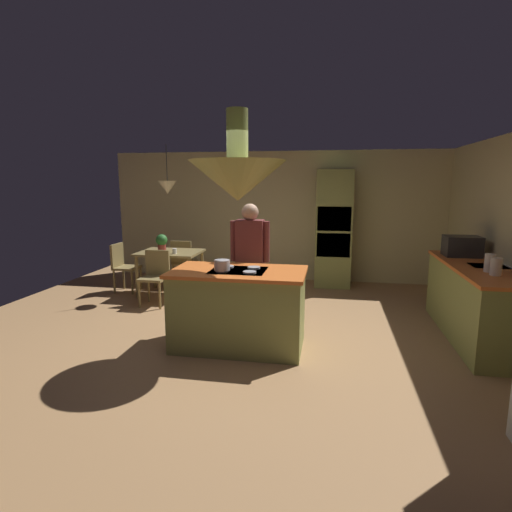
{
  "coord_description": "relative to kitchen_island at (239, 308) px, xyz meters",
  "views": [
    {
      "loc": [
        1.05,
        -4.76,
        1.94
      ],
      "look_at": [
        0.1,
        0.4,
        1.0
      ],
      "focal_mm": 28.82,
      "sensor_mm": 36.0,
      "label": 1
    }
  ],
  "objects": [
    {
      "name": "chair_at_corner",
      "position": [
        -2.6,
        2.1,
        0.03
      ],
      "size": [
        0.4,
        0.4,
        0.87
      ],
      "rotation": [
        0.0,
        0.0,
        1.57
      ],
      "color": "olive",
      "rests_on": "ground"
    },
    {
      "name": "range_hood",
      "position": [
        0.0,
        -0.0,
        1.52
      ],
      "size": [
        1.1,
        1.1,
        1.0
      ],
      "color": "#8C934C"
    },
    {
      "name": "cooking_pot_on_cooktop",
      "position": [
        -0.16,
        -0.13,
        0.54
      ],
      "size": [
        0.18,
        0.18,
        0.12
      ],
      "primitive_type": "cylinder",
      "color": "#B2B2B7",
      "rests_on": "kitchen_island"
    },
    {
      "name": "oven_tower",
      "position": [
        1.1,
        3.24,
        0.62
      ],
      "size": [
        0.66,
        0.62,
        2.18
      ],
      "color": "#8C934C",
      "rests_on": "ground"
    },
    {
      "name": "chair_facing_island",
      "position": [
        -1.7,
        1.47,
        0.03
      ],
      "size": [
        0.4,
        0.4,
        0.87
      ],
      "color": "olive",
      "rests_on": "ground"
    },
    {
      "name": "kitchen_island",
      "position": [
        0.0,
        0.0,
        0.0
      ],
      "size": [
        1.57,
        0.89,
        0.95
      ],
      "color": "#8C934C",
      "rests_on": "ground"
    },
    {
      "name": "cup_on_table",
      "position": [
        -1.53,
        1.89,
        0.33
      ],
      "size": [
        0.07,
        0.07,
        0.09
      ],
      "primitive_type": "cylinder",
      "color": "white",
      "rests_on": "dining_table"
    },
    {
      "name": "person_at_island",
      "position": [
        -0.0,
        0.71,
        0.49
      ],
      "size": [
        0.53,
        0.22,
        1.67
      ],
      "color": "tan",
      "rests_on": "ground"
    },
    {
      "name": "potted_plant_on_table",
      "position": [
        -1.84,
        2.09,
        0.46
      ],
      "size": [
        0.2,
        0.2,
        0.3
      ],
      "color": "#99382D",
      "rests_on": "dining_table"
    },
    {
      "name": "microwave_on_counter",
      "position": [
        2.84,
        1.47,
        0.6
      ],
      "size": [
        0.46,
        0.36,
        0.28
      ],
      "primitive_type": "cube",
      "color": "#232326",
      "rests_on": "counter_run_right"
    },
    {
      "name": "canister_flour",
      "position": [
        2.84,
        0.24,
        0.56
      ],
      "size": [
        0.12,
        0.12,
        0.2
      ],
      "primitive_type": "cylinder",
      "color": "silver",
      "rests_on": "counter_run_right"
    },
    {
      "name": "chair_by_back_wall",
      "position": [
        -1.7,
        2.73,
        0.03
      ],
      "size": [
        0.4,
        0.4,
        0.87
      ],
      "rotation": [
        0.0,
        0.0,
        3.14
      ],
      "color": "olive",
      "rests_on": "ground"
    },
    {
      "name": "wall_back",
      "position": [
        0.0,
        3.65,
        0.8
      ],
      "size": [
        6.8,
        0.1,
        2.55
      ],
      "primitive_type": "cube",
      "color": "beige",
      "rests_on": "ground"
    },
    {
      "name": "canister_sugar",
      "position": [
        2.84,
        0.42,
        0.57
      ],
      "size": [
        0.12,
        0.12,
        0.21
      ],
      "primitive_type": "cylinder",
      "color": "silver",
      "rests_on": "counter_run_right"
    },
    {
      "name": "dining_table",
      "position": [
        -1.7,
        2.1,
        0.18
      ],
      "size": [
        1.05,
        0.83,
        0.76
      ],
      "color": "olive",
      "rests_on": "ground"
    },
    {
      "name": "ground",
      "position": [
        0.0,
        0.2,
        -0.47
      ],
      "size": [
        8.16,
        8.16,
        0.0
      ],
      "primitive_type": "plane",
      "color": "#AD7F51"
    },
    {
      "name": "pendant_light_over_table",
      "position": [
        -1.7,
        2.1,
        1.39
      ],
      "size": [
        0.32,
        0.32,
        0.82
      ],
      "color": "beige"
    },
    {
      "name": "counter_run_right",
      "position": [
        2.84,
        0.8,
        0.01
      ],
      "size": [
        0.73,
        2.27,
        0.93
      ],
      "color": "#8C934C",
      "rests_on": "ground"
    }
  ]
}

